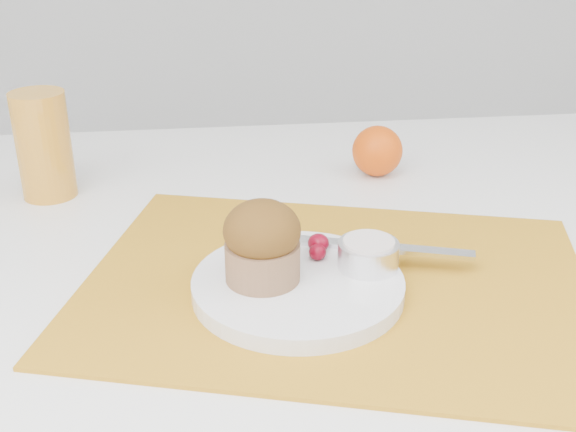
{
  "coord_description": "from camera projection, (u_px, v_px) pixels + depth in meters",
  "views": [
    {
      "loc": [
        -0.08,
        -0.69,
        1.12
      ],
      "look_at": [
        0.01,
        -0.01,
        0.8
      ],
      "focal_mm": 45.0,
      "sensor_mm": 36.0,
      "label": 1
    }
  ],
  "objects": [
    {
      "name": "placemat",
      "position": [
        335.0,
        283.0,
        0.72
      ],
      "size": [
        0.58,
        0.49,
        0.0
      ],
      "primitive_type": "cube",
      "rotation": [
        0.0,
        0.0,
        -0.28
      ],
      "color": "orange",
      "rests_on": "table"
    },
    {
      "name": "plate",
      "position": [
        298.0,
        286.0,
        0.7
      ],
      "size": [
        0.24,
        0.24,
        0.02
      ],
      "primitive_type": "cylinder",
      "rotation": [
        0.0,
        0.0,
        0.2
      ],
      "color": "white",
      "rests_on": "placemat"
    },
    {
      "name": "ramekin",
      "position": [
        368.0,
        255.0,
        0.71
      ],
      "size": [
        0.07,
        0.07,
        0.03
      ],
      "primitive_type": "cylinder",
      "rotation": [
        0.0,
        0.0,
        -0.18
      ],
      "color": "silver",
      "rests_on": "plate"
    },
    {
      "name": "cream",
      "position": [
        369.0,
        243.0,
        0.7
      ],
      "size": [
        0.06,
        0.06,
        0.01
      ],
      "primitive_type": "cylinder",
      "rotation": [
        0.0,
        0.0,
        0.34
      ],
      "color": "silver",
      "rests_on": "ramekin"
    },
    {
      "name": "raspberry_near",
      "position": [
        317.0,
        252.0,
        0.73
      ],
      "size": [
        0.02,
        0.02,
        0.02
      ],
      "primitive_type": "ellipsoid",
      "color": "#51020E",
      "rests_on": "plate"
    },
    {
      "name": "raspberry_far",
      "position": [
        318.0,
        243.0,
        0.74
      ],
      "size": [
        0.02,
        0.02,
        0.02
      ],
      "primitive_type": "ellipsoid",
      "color": "#560210",
      "rests_on": "plate"
    },
    {
      "name": "butter_knife",
      "position": [
        380.0,
        247.0,
        0.75
      ],
      "size": [
        0.19,
        0.07,
        0.0
      ],
      "primitive_type": "cube",
      "rotation": [
        0.0,
        0.0,
        -0.31
      ],
      "color": "silver",
      "rests_on": "plate"
    },
    {
      "name": "orange",
      "position": [
        377.0,
        151.0,
        0.98
      ],
      "size": [
        0.07,
        0.07,
        0.07
      ],
      "primitive_type": "sphere",
      "color": "#F15408",
      "rests_on": "table"
    },
    {
      "name": "juice_glass",
      "position": [
        44.0,
        145.0,
        0.9
      ],
      "size": [
        0.08,
        0.08,
        0.14
      ],
      "primitive_type": "cylinder",
      "rotation": [
        0.0,
        0.0,
        0.18
      ],
      "color": "orange",
      "rests_on": "table"
    },
    {
      "name": "muffin",
      "position": [
        262.0,
        242.0,
        0.68
      ],
      "size": [
        0.08,
        0.08,
        0.08
      ],
      "color": "#946948",
      "rests_on": "plate"
    }
  ]
}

